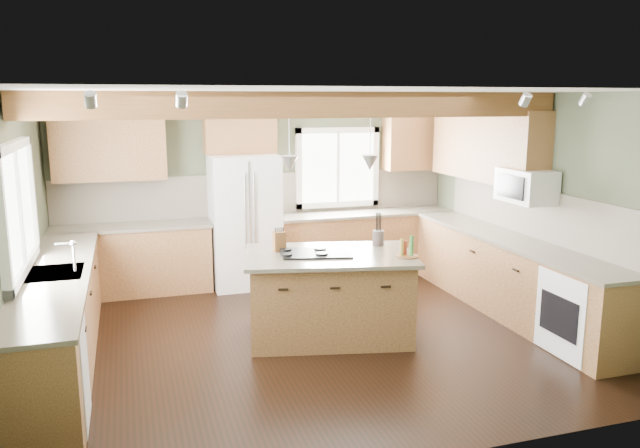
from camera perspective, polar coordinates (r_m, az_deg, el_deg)
name	(u,v)px	position (r m, az deg, el deg)	size (l,w,h in m)	color
floor	(310,337)	(6.86, -0.91, -10.27)	(5.60, 5.60, 0.00)	black
ceiling	(309,92)	(6.38, -0.99, 12.00)	(5.60, 5.60, 0.00)	silver
wall_back	(260,187)	(8.89, -5.51, 3.34)	(5.60, 5.60, 0.00)	#3F4631
wall_left	(15,236)	(6.32, -26.09, -1.00)	(5.00, 5.00, 0.00)	#3F4631
wall_right	(538,206)	(7.75, 19.33, 1.59)	(5.00, 5.00, 0.00)	#3F4631
ceiling_beam	(310,105)	(6.34, -0.89, 10.83)	(5.55, 0.26, 0.26)	brown
soffit_trim	(260,98)	(8.71, -5.53, 11.36)	(5.55, 0.20, 0.10)	brown
backsplash_back	(260,194)	(8.89, -5.48, 2.76)	(5.58, 0.03, 0.58)	brown
backsplash_right	(534,213)	(7.80, 18.98, 0.99)	(0.03, 3.70, 0.58)	brown
base_cab_back_left	(132,261)	(8.58, -16.77, -3.24)	(2.02, 0.60, 0.88)	brown
counter_back_left	(130,227)	(8.48, -16.95, -0.23)	(2.06, 0.64, 0.04)	#4A4136
base_cab_back_right	(365,244)	(9.19, 4.12, -1.83)	(2.62, 0.60, 0.88)	brown
counter_back_right	(365,213)	(9.09, 4.16, 0.99)	(2.66, 0.64, 0.04)	#4A4136
base_cab_left	(59,321)	(6.55, -22.76, -8.14)	(0.60, 3.70, 0.88)	brown
counter_left	(55,274)	(6.42, -23.07, -4.26)	(0.64, 3.74, 0.04)	#4A4136
base_cab_right	(509,277)	(7.80, 16.93, -4.68)	(0.60, 3.70, 0.88)	brown
counter_right	(512,240)	(7.69, 17.12, -1.38)	(0.64, 3.74, 0.04)	#4A4136
upper_cab_back_left	(109,145)	(8.47, -18.73, 6.83)	(1.40, 0.35, 0.90)	brown
upper_cab_over_fridge	(240,128)	(8.59, -7.35, 8.72)	(0.96, 0.35, 0.70)	brown
upper_cab_right	(486,145)	(8.32, 14.95, 6.98)	(0.35, 2.20, 0.90)	brown
upper_cab_back_corner	(414,139)	(9.41, 8.61, 7.68)	(0.90, 0.35, 0.90)	brown
window_left	(16,208)	(6.32, -26.04, 1.31)	(0.04, 1.60, 1.05)	white
window_back	(337,167)	(9.14, 1.58, 5.19)	(1.10, 0.04, 1.00)	white
sink	(55,274)	(6.42, -23.08, -4.21)	(0.50, 0.65, 0.03)	#262628
faucet	(74,258)	(6.37, -21.57, -2.87)	(0.02, 0.02, 0.28)	#B2B2B7
dishwasher	(44,378)	(5.35, -23.90, -12.74)	(0.60, 0.60, 0.84)	white
oven	(584,313)	(6.82, 23.01, -7.50)	(0.60, 0.72, 0.84)	white
microwave	(526,186)	(7.55, 18.33, 3.33)	(0.40, 0.70, 0.38)	white
pendant_left	(289,164)	(6.41, -2.81, 5.54)	(0.18, 0.18, 0.16)	#B2B2B7
pendant_right	(370,163)	(6.49, 4.58, 5.60)	(0.18, 0.18, 0.16)	#B2B2B7
refrigerator	(245,221)	(8.53, -6.90, 0.26)	(0.90, 0.74, 1.80)	white
island	(329,297)	(6.74, 0.87, -6.70)	(1.66, 1.02, 0.88)	brown
island_top	(330,256)	(6.61, 0.89, -2.91)	(1.78, 1.13, 0.04)	#4A4136
cooktop	(317,253)	(6.59, -0.31, -2.68)	(0.72, 0.48, 0.02)	black
knife_block	(279,241)	(6.71, -3.75, -1.60)	(0.13, 0.10, 0.21)	brown
utensil_crock	(378,238)	(7.00, 5.35, -1.28)	(0.13, 0.13, 0.17)	#3D3631
bottle_tray	(407,247)	(6.51, 7.99, -2.08)	(0.23, 0.23, 0.21)	#56351A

